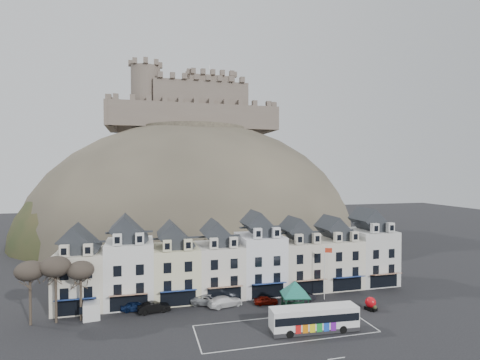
% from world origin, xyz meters
% --- Properties ---
extents(ground, '(300.00, 300.00, 0.00)m').
position_xyz_m(ground, '(0.00, 0.00, 0.00)').
color(ground, black).
rests_on(ground, ground).
extents(coach_bay_markings, '(22.00, 7.50, 0.01)m').
position_xyz_m(coach_bay_markings, '(2.00, 1.25, 0.00)').
color(coach_bay_markings, silver).
rests_on(coach_bay_markings, ground).
extents(townhouse_terrace, '(54.40, 9.35, 11.80)m').
position_xyz_m(townhouse_terrace, '(0.15, 15.97, 5.30)').
color(townhouse_terrace, beige).
rests_on(townhouse_terrace, ground).
extents(castle_hill, '(100.00, 76.00, 68.00)m').
position_xyz_m(castle_hill, '(1.25, 68.95, 0.11)').
color(castle_hill, '#3C372F').
rests_on(castle_hill, ground).
extents(castle, '(50.20, 22.20, 22.00)m').
position_xyz_m(castle, '(0.51, 75.93, 40.19)').
color(castle, '#66584E').
rests_on(castle, ground).
extents(tree_left_far, '(3.61, 3.61, 8.24)m').
position_xyz_m(tree_left_far, '(-29.00, 10.50, 6.90)').
color(tree_left_far, '#332B20').
rests_on(tree_left_far, ground).
extents(tree_left_mid, '(3.78, 3.78, 8.64)m').
position_xyz_m(tree_left_mid, '(-26.00, 10.50, 7.24)').
color(tree_left_mid, '#332B20').
rests_on(tree_left_mid, ground).
extents(tree_left_near, '(3.43, 3.43, 7.84)m').
position_xyz_m(tree_left_near, '(-23.00, 10.50, 6.55)').
color(tree_left_near, '#332B20').
rests_on(tree_left_near, ground).
extents(bus, '(11.01, 3.22, 3.07)m').
position_xyz_m(bus, '(5.15, -0.34, 1.70)').
color(bus, '#262628').
rests_on(bus, ground).
extents(bus_shelter, '(7.17, 7.17, 4.63)m').
position_xyz_m(bus_shelter, '(5.02, 5.26, 3.60)').
color(bus_shelter, black).
rests_on(bus_shelter, ground).
extents(red_buoy, '(1.54, 1.54, 1.84)m').
position_xyz_m(red_buoy, '(16.00, 4.07, 0.94)').
color(red_buoy, black).
rests_on(red_buoy, ground).
extents(flagpole, '(1.11, 0.50, 8.16)m').
position_xyz_m(flagpole, '(11.81, 9.65, 4.66)').
color(flagpole, silver).
rests_on(flagpole, ground).
extents(white_van, '(2.63, 5.04, 2.21)m').
position_xyz_m(white_van, '(-21.87, 11.94, 1.11)').
color(white_van, silver).
rests_on(white_van, ground).
extents(planter_west, '(0.91, 0.63, 0.90)m').
position_xyz_m(planter_west, '(12.38, 3.50, 0.43)').
color(planter_west, black).
rests_on(planter_west, ground).
extents(planter_east, '(1.01, 0.77, 0.90)m').
position_xyz_m(planter_east, '(16.25, 3.50, 0.43)').
color(planter_east, black).
rests_on(planter_east, ground).
extents(car_navy, '(4.48, 2.44, 1.45)m').
position_xyz_m(car_navy, '(-16.00, 12.00, 0.72)').
color(car_navy, '#0C1A3F').
rests_on(car_navy, ground).
extents(car_black, '(4.62, 2.23, 1.46)m').
position_xyz_m(car_black, '(-13.63, 10.83, 0.73)').
color(car_black, black).
rests_on(car_black, ground).
extents(car_silver, '(5.98, 4.05, 1.54)m').
position_xyz_m(car_silver, '(-5.60, 12.00, 0.77)').
color(car_silver, '#94979B').
rests_on(car_silver, ground).
extents(car_white, '(5.54, 3.21, 1.51)m').
position_xyz_m(car_white, '(-3.58, 10.63, 0.75)').
color(car_white, white).
rests_on(car_white, ground).
extents(car_maroon, '(3.75, 1.84, 1.23)m').
position_xyz_m(car_maroon, '(2.42, 9.93, 0.62)').
color(car_maroon, '#5B0C05').
rests_on(car_maroon, ground).
extents(car_charcoal, '(4.71, 3.01, 1.47)m').
position_xyz_m(car_charcoal, '(7.98, 9.50, 0.73)').
color(car_charcoal, black).
rests_on(car_charcoal, ground).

